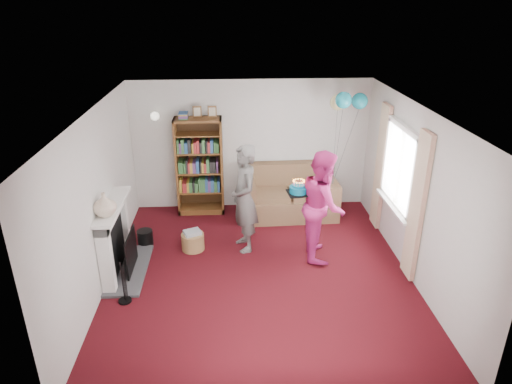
{
  "coord_description": "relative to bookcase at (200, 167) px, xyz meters",
  "views": [
    {
      "loc": [
        -0.4,
        -5.86,
        3.89
      ],
      "look_at": [
        -0.02,
        0.6,
        1.09
      ],
      "focal_mm": 32.0,
      "sensor_mm": 36.0,
      "label": 1
    }
  ],
  "objects": [
    {
      "name": "person_striped",
      "position": [
        0.79,
        -1.5,
        -0.01
      ],
      "size": [
        0.58,
        0.74,
        1.79
      ],
      "primitive_type": "imported",
      "rotation": [
        0.0,
        0.0,
        -1.32
      ],
      "color": "black",
      "rests_on": "ground"
    },
    {
      "name": "wall_right",
      "position": [
        3.24,
        -2.3,
        0.34
      ],
      "size": [
        0.02,
        5.0,
        2.5
      ],
      "primitive_type": "cube",
      "color": "silver",
      "rests_on": "ground"
    },
    {
      "name": "birthday_cake",
      "position": [
        1.63,
        -1.71,
        0.21
      ],
      "size": [
        0.33,
        0.33,
        0.22
      ],
      "rotation": [
        0.0,
        0.0,
        0.1
      ],
      "color": "black",
      "rests_on": "ground"
    },
    {
      "name": "sofa",
      "position": [
        1.68,
        -0.23,
        -0.56
      ],
      "size": [
        1.77,
        0.94,
        0.94
      ],
      "rotation": [
        0.0,
        0.0,
        0.03
      ],
      "color": "brown",
      "rests_on": "ground"
    },
    {
      "name": "bookcase",
      "position": [
        0.0,
        0.0,
        0.0
      ],
      "size": [
        0.88,
        0.42,
        2.06
      ],
      "color": "#472B14",
      "rests_on": "ground"
    },
    {
      "name": "balloons",
      "position": [
        2.61,
        -0.47,
        1.31
      ],
      "size": [
        0.61,
        0.66,
        1.74
      ],
      "color": "#3F3F3F",
      "rests_on": "ground"
    },
    {
      "name": "wall_sconce",
      "position": [
        -0.77,
        0.06,
        0.97
      ],
      "size": [
        0.16,
        0.23,
        0.16
      ],
      "color": "gold",
      "rests_on": "ground"
    },
    {
      "name": "person_magenta",
      "position": [
        2.01,
        -1.78,
        -0.03
      ],
      "size": [
        0.75,
        0.92,
        1.76
      ],
      "primitive_type": "imported",
      "rotation": [
        0.0,
        0.0,
        1.47
      ],
      "color": "#C52776",
      "rests_on": "ground"
    },
    {
      "name": "ground",
      "position": [
        0.98,
        -2.3,
        -0.91
      ],
      "size": [
        5.0,
        5.0,
        0.0
      ],
      "primitive_type": "plane",
      "color": "#390811",
      "rests_on": "ground"
    },
    {
      "name": "fireplace",
      "position": [
        -1.11,
        -2.11,
        -0.4
      ],
      "size": [
        0.55,
        1.8,
        1.12
      ],
      "color": "#3F3F42",
      "rests_on": "ground"
    },
    {
      "name": "mantel_vase",
      "position": [
        -1.14,
        -2.45,
        0.38
      ],
      "size": [
        0.39,
        0.39,
        0.33
      ],
      "primitive_type": "imported",
      "rotation": [
        0.0,
        0.0,
        -0.27
      ],
      "color": "beige",
      "rests_on": "fireplace"
    },
    {
      "name": "ceiling",
      "position": [
        0.98,
        -2.3,
        1.6
      ],
      "size": [
        4.5,
        5.0,
        0.01
      ],
      "primitive_type": "cube",
      "color": "white",
      "rests_on": "wall_back"
    },
    {
      "name": "wall_left",
      "position": [
        -1.28,
        -2.3,
        0.34
      ],
      "size": [
        0.02,
        5.0,
        2.5
      ],
      "primitive_type": "cube",
      "color": "silver",
      "rests_on": "ground"
    },
    {
      "name": "wall_back",
      "position": [
        0.98,
        0.21,
        0.34
      ],
      "size": [
        4.5,
        0.02,
        2.5
      ],
      "primitive_type": "cube",
      "color": "silver",
      "rests_on": "ground"
    },
    {
      "name": "window_bay",
      "position": [
        3.19,
        -1.7,
        0.29
      ],
      "size": [
        0.14,
        2.02,
        2.2
      ],
      "color": "white",
      "rests_on": "ground"
    },
    {
      "name": "wicker_basket",
      "position": [
        -0.07,
        -1.51,
        -0.75
      ],
      "size": [
        0.38,
        0.38,
        0.34
      ],
      "rotation": [
        0.0,
        0.0,
        0.41
      ],
      "color": "#A57E4D",
      "rests_on": "ground"
    }
  ]
}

